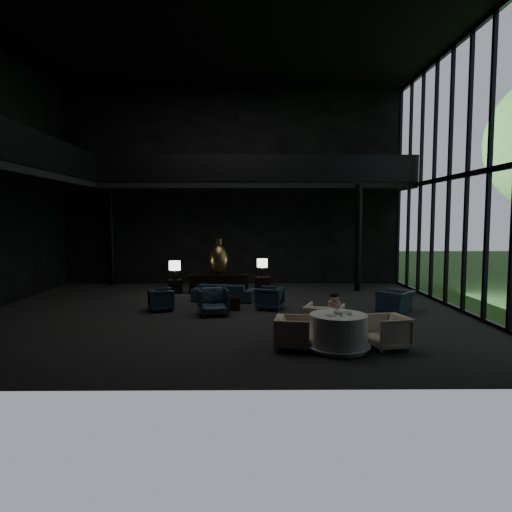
{
  "coord_description": "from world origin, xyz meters",
  "views": [
    {
      "loc": [
        0.76,
        -13.1,
        2.75
      ],
      "look_at": [
        0.91,
        0.5,
        1.62
      ],
      "focal_mm": 32.0,
      "sensor_mm": 36.0,
      "label": 1
    }
  ],
  "objects_px": {
    "side_table_right": "(262,285)",
    "child": "(334,306)",
    "lounge_armchair_west": "(161,299)",
    "dining_table": "(338,334)",
    "side_table_left": "(176,286)",
    "dining_chair_north": "(324,317)",
    "lounge_armchair_south": "(213,299)",
    "window_armchair": "(396,299)",
    "table_lamp_right": "(262,264)",
    "table_lamp_left": "(175,266)",
    "bronze_urn": "(219,259)",
    "dining_chair_east": "(388,330)",
    "coffee_table": "(223,303)",
    "console": "(219,284)",
    "sofa": "(224,289)",
    "dining_chair_west": "(293,331)",
    "lounge_armchair_east": "(270,298)"
  },
  "relations": [
    {
      "from": "side_table_right",
      "to": "child",
      "type": "distance_m",
      "value": 6.59
    },
    {
      "from": "lounge_armchair_west",
      "to": "dining_table",
      "type": "xyz_separation_m",
      "value": [
        4.5,
        -4.09,
        -0.01
      ]
    },
    {
      "from": "side_table_left",
      "to": "dining_chair_north",
      "type": "relative_size",
      "value": 0.53
    },
    {
      "from": "lounge_armchair_south",
      "to": "window_armchair",
      "type": "bearing_deg",
      "value": -6.77
    },
    {
      "from": "table_lamp_right",
      "to": "window_armchair",
      "type": "xyz_separation_m",
      "value": [
        3.84,
        -3.47,
        -0.7
      ]
    },
    {
      "from": "side_table_right",
      "to": "lounge_armchair_west",
      "type": "xyz_separation_m",
      "value": [
        -3.09,
        -3.2,
        0.03
      ]
    },
    {
      "from": "child",
      "to": "table_lamp_right",
      "type": "bearing_deg",
      "value": -77.07
    },
    {
      "from": "table_lamp_left",
      "to": "lounge_armchair_south",
      "type": "xyz_separation_m",
      "value": [
        1.71,
        -3.79,
        -0.53
      ]
    },
    {
      "from": "lounge_armchair_west",
      "to": "window_armchair",
      "type": "height_order",
      "value": "window_armchair"
    },
    {
      "from": "bronze_urn",
      "to": "dining_table",
      "type": "height_order",
      "value": "bronze_urn"
    },
    {
      "from": "table_lamp_right",
      "to": "dining_chair_east",
      "type": "distance_m",
      "value": 7.71
    },
    {
      "from": "coffee_table",
      "to": "dining_chair_north",
      "type": "distance_m",
      "value": 4.2
    },
    {
      "from": "lounge_armchair_west",
      "to": "dining_chair_east",
      "type": "height_order",
      "value": "dining_chair_east"
    },
    {
      "from": "console",
      "to": "lounge_armchair_west",
      "type": "relative_size",
      "value": 3.2
    },
    {
      "from": "table_lamp_right",
      "to": "coffee_table",
      "type": "xyz_separation_m",
      "value": [
        -1.26,
        -2.99,
        -0.88
      ]
    },
    {
      "from": "window_armchair",
      "to": "child",
      "type": "height_order",
      "value": "child"
    },
    {
      "from": "console",
      "to": "child",
      "type": "bearing_deg",
      "value": -64.31
    },
    {
      "from": "side_table_right",
      "to": "sofa",
      "type": "distance_m",
      "value": 2.12
    },
    {
      "from": "side_table_left",
      "to": "child",
      "type": "xyz_separation_m",
      "value": [
        4.68,
        -6.44,
        0.51
      ]
    },
    {
      "from": "side_table_right",
      "to": "lounge_armchair_west",
      "type": "relative_size",
      "value": 0.91
    },
    {
      "from": "side_table_right",
      "to": "table_lamp_right",
      "type": "xyz_separation_m",
      "value": [
        0.0,
        0.05,
        0.77
      ]
    },
    {
      "from": "sofa",
      "to": "lounge_armchair_west",
      "type": "xyz_separation_m",
      "value": [
        -1.76,
        -1.54,
        -0.05
      ]
    },
    {
      "from": "dining_chair_east",
      "to": "dining_chair_west",
      "type": "xyz_separation_m",
      "value": [
        -1.99,
        0.05,
        -0.03
      ]
    },
    {
      "from": "bronze_urn",
      "to": "lounge_armchair_south",
      "type": "distance_m",
      "value": 4.14
    },
    {
      "from": "bronze_urn",
      "to": "lounge_armchair_west",
      "type": "xyz_separation_m",
      "value": [
        -1.49,
        -3.39,
        -0.91
      ]
    },
    {
      "from": "lounge_armchair_west",
      "to": "bronze_urn",
      "type": "bearing_deg",
      "value": -42.53
    },
    {
      "from": "side_table_right",
      "to": "dining_chair_east",
      "type": "height_order",
      "value": "dining_chair_east"
    },
    {
      "from": "lounge_armchair_west",
      "to": "dining_chair_east",
      "type": "xyz_separation_m",
      "value": [
        5.55,
        -4.03,
        0.06
      ]
    },
    {
      "from": "console",
      "to": "lounge_armchair_south",
      "type": "relative_size",
      "value": 2.32
    },
    {
      "from": "window_armchair",
      "to": "table_lamp_left",
      "type": "bearing_deg",
      "value": -72.39
    },
    {
      "from": "sofa",
      "to": "dining_chair_west",
      "type": "xyz_separation_m",
      "value": [
        1.8,
        -5.52,
        -0.03
      ]
    },
    {
      "from": "lounge_armchair_east",
      "to": "child",
      "type": "height_order",
      "value": "child"
    },
    {
      "from": "console",
      "to": "table_lamp_right",
      "type": "distance_m",
      "value": 1.76
    },
    {
      "from": "sofa",
      "to": "window_armchair",
      "type": "xyz_separation_m",
      "value": [
        5.17,
        -1.77,
        -0.02
      ]
    },
    {
      "from": "lounge_armchair_east",
      "to": "side_table_left",
      "type": "bearing_deg",
      "value": -113.83
    },
    {
      "from": "child",
      "to": "lounge_armchair_east",
      "type": "bearing_deg",
      "value": -68.42
    },
    {
      "from": "bronze_urn",
      "to": "table_lamp_right",
      "type": "relative_size",
      "value": 2.02
    },
    {
      "from": "dining_chair_east",
      "to": "side_table_right",
      "type": "bearing_deg",
      "value": -174.54
    },
    {
      "from": "side_table_left",
      "to": "side_table_right",
      "type": "bearing_deg",
      "value": -0.67
    },
    {
      "from": "lounge_armchair_west",
      "to": "dining_table",
      "type": "relative_size",
      "value": 0.5
    },
    {
      "from": "lounge_armchair_south",
      "to": "dining_table",
      "type": "height_order",
      "value": "lounge_armchair_south"
    },
    {
      "from": "side_table_right",
      "to": "dining_chair_west",
      "type": "xyz_separation_m",
      "value": [
        0.47,
        -7.18,
        0.06
      ]
    },
    {
      "from": "side_table_right",
      "to": "child",
      "type": "relative_size",
      "value": 0.98
    },
    {
      "from": "side_table_right",
      "to": "window_armchair",
      "type": "height_order",
      "value": "window_armchair"
    },
    {
      "from": "table_lamp_left",
      "to": "coffee_table",
      "type": "bearing_deg",
      "value": -55.95
    },
    {
      "from": "console",
      "to": "bronze_urn",
      "type": "xyz_separation_m",
      "value": [
        -0.0,
        0.19,
        0.9
      ]
    },
    {
      "from": "table_lamp_right",
      "to": "dining_chair_east",
      "type": "relative_size",
      "value": 0.82
    },
    {
      "from": "table_lamp_left",
      "to": "dining_chair_east",
      "type": "xyz_separation_m",
      "value": [
        5.66,
        -7.15,
        -0.6
      ]
    },
    {
      "from": "lounge_armchair_east",
      "to": "coffee_table",
      "type": "relative_size",
      "value": 0.85
    },
    {
      "from": "lounge_armchair_west",
      "to": "coffee_table",
      "type": "xyz_separation_m",
      "value": [
        1.83,
        0.25,
        -0.15
      ]
    }
  ]
}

